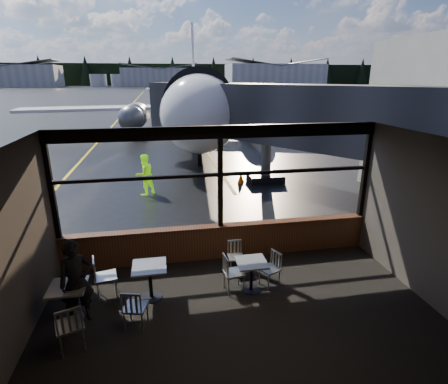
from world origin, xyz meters
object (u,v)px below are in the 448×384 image
object	(u,v)px
cafe_table_left	(70,303)
ground_crew	(145,175)
airliner	(195,67)
chair_left_s	(70,326)
passenger	(76,282)
cone_nose	(241,178)
cafe_table_near	(251,276)
chair_mid_w	(106,277)
cafe_table_mid	(150,282)
chair_near_e	(270,269)
chair_near_n	(236,257)
chair_mid_s	(135,307)
chair_near_w	(234,273)
jet_bridge	(284,131)

from	to	relation	value
cafe_table_left	ground_crew	distance (m)	7.82
airliner	chair_left_s	xyz separation A→B (m)	(-4.85, -24.86, -4.89)
chair_left_s	passenger	size ratio (longest dim) A/B	0.55
cone_nose	cafe_table_near	bearing A→B (deg)	-101.48
chair_mid_w	chair_left_s	world-z (taller)	chair_mid_w
cafe_table_mid	airliner	bearing A→B (deg)	81.57
chair_mid_w	cone_nose	world-z (taller)	chair_mid_w
ground_crew	chair_left_s	bearing A→B (deg)	44.65
chair_near_e	ground_crew	world-z (taller)	ground_crew
airliner	chair_left_s	bearing A→B (deg)	-95.89
chair_near_n	chair_mid_s	xyz separation A→B (m)	(-2.31, -1.61, 0.04)
chair_near_n	chair_mid_w	size ratio (longest dim) A/B	0.84
passenger	chair_near_e	bearing A→B (deg)	-17.36
chair_near_e	passenger	size ratio (longest dim) A/B	0.48
cafe_table_mid	chair_near_n	world-z (taller)	chair_near_n
chair_left_s	cone_nose	distance (m)	10.82
cafe_table_near	chair_near_e	distance (m)	0.48
chair_mid_w	passenger	bearing A→B (deg)	-39.11
chair_near_n	passenger	distance (m)	3.63
chair_mid_w	chair_left_s	size ratio (longest dim) A/B	1.00
ground_crew	chair_near_w	bearing A→B (deg)	67.89
chair_near_n	chair_mid_s	bearing A→B (deg)	35.27
passenger	cafe_table_mid	bearing A→B (deg)	-4.09
passenger	airliner	bearing A→B (deg)	54.28
chair_left_s	cone_nose	size ratio (longest dim) A/B	2.16
cafe_table_near	cafe_table_mid	xyz separation A→B (m)	(-2.21, 0.12, 0.03)
jet_bridge	cafe_table_mid	distance (m)	9.09
airliner	chair_mid_w	world-z (taller)	airliner
airliner	cafe_table_mid	xyz separation A→B (m)	(-3.49, -23.59, -4.97)
chair_mid_s	cone_nose	xyz separation A→B (m)	(4.17, 9.08, -0.22)
ground_crew	chair_mid_w	bearing A→B (deg)	46.44
chair_near_w	chair_mid_s	world-z (taller)	chair_near_w
chair_left_s	passenger	xyz separation A→B (m)	(0.00, 0.77, 0.39)
jet_bridge	ground_crew	xyz separation A→B (m)	(-5.72, 0.25, -1.66)
cafe_table_left	chair_near_e	size ratio (longest dim) A/B	0.91
cafe_table_mid	ground_crew	world-z (taller)	ground_crew
chair_near_e	chair_mid_s	bearing A→B (deg)	83.76
chair_left_s	jet_bridge	bearing A→B (deg)	32.22
airliner	chair_near_n	world-z (taller)	airliner
cafe_table_near	ground_crew	bearing A→B (deg)	108.96
ground_crew	cone_nose	distance (m)	4.36
cafe_table_near	chair_near_e	world-z (taller)	chair_near_e
cafe_table_mid	chair_mid_w	distance (m)	0.98
airliner	chair_near_w	world-z (taller)	airliner
airliner	cafe_table_mid	size ratio (longest dim) A/B	44.55
chair_left_s	cone_nose	xyz separation A→B (m)	(5.25, 9.45, -0.26)
cafe_table_mid	chair_near_e	bearing A→B (deg)	-0.11
airliner	cafe_table_mid	distance (m)	24.36
ground_crew	cone_nose	bearing A→B (deg)	153.82
cafe_table_near	chair_mid_s	xyz separation A→B (m)	(-2.48, -0.78, 0.07)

